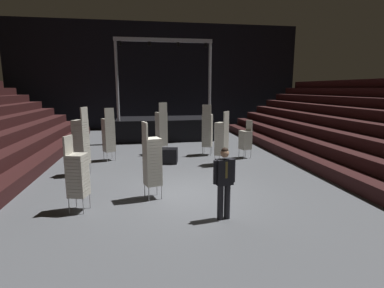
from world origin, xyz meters
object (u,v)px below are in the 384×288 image
at_px(man_with_tie, 224,179).
at_px(chair_stack_rear_centre, 246,139).
at_px(chair_stack_front_right, 77,174).
at_px(chair_stack_rear_left, 207,130).
at_px(chair_stack_rear_right, 152,161).
at_px(chair_stack_front_left, 109,134).
at_px(chair_stack_mid_right, 81,141).
at_px(chair_stack_mid_centre, 161,128).
at_px(chair_stack_mid_left, 222,138).
at_px(stage_riser, 164,127).
at_px(equipment_road_case, 167,156).

relative_size(man_with_tie, chair_stack_rear_centre, 1.04).
xyz_separation_m(chair_stack_front_right, chair_stack_rear_left, (4.65, 5.94, 0.21)).
bearing_deg(chair_stack_rear_centre, chair_stack_rear_right, 117.92).
bearing_deg(chair_stack_front_left, chair_stack_rear_centre, -32.85).
bearing_deg(chair_stack_mid_right, chair_stack_mid_centre, -23.99).
bearing_deg(chair_stack_rear_left, chair_stack_mid_left, -60.95).
bearing_deg(chair_stack_mid_left, chair_stack_front_left, 114.63).
height_order(chair_stack_front_left, chair_stack_rear_left, chair_stack_rear_left).
relative_size(man_with_tie, chair_stack_mid_left, 0.80).
xyz_separation_m(man_with_tie, chair_stack_rear_centre, (2.67, 6.12, -0.15)).
xyz_separation_m(chair_stack_mid_left, chair_stack_mid_centre, (-2.31, 2.48, 0.13)).
bearing_deg(chair_stack_rear_left, stage_riser, 132.01).
height_order(chair_stack_front_left, chair_stack_mid_right, chair_stack_mid_right).
bearing_deg(chair_stack_rear_right, chair_stack_front_left, -178.03).
relative_size(chair_stack_mid_right, chair_stack_mid_centre, 1.00).
xyz_separation_m(stage_riser, equipment_road_case, (-0.32, -6.34, -0.41)).
bearing_deg(chair_stack_mid_left, chair_stack_mid_right, 138.95).
distance_m(chair_stack_front_left, chair_stack_mid_left, 4.90).
distance_m(chair_stack_mid_right, equipment_road_case, 3.53).
relative_size(chair_stack_front_right, chair_stack_rear_centre, 1.15).
distance_m(stage_riser, chair_stack_rear_right, 10.45).
bearing_deg(chair_stack_rear_left, chair_stack_front_right, -104.70).
bearing_deg(chair_stack_front_left, man_with_tie, -91.24).
height_order(stage_riser, chair_stack_mid_left, stage_riser).
bearing_deg(chair_stack_mid_left, chair_stack_front_right, 172.24).
height_order(chair_stack_mid_right, equipment_road_case, chair_stack_mid_right).
bearing_deg(chair_stack_mid_left, stage_riser, 57.73).
bearing_deg(chair_stack_rear_right, chair_stack_mid_centre, 156.62).
bearing_deg(chair_stack_rear_right, chair_stack_rear_centre, 118.40).
height_order(chair_stack_mid_centre, chair_stack_rear_left, chair_stack_mid_centre).
xyz_separation_m(chair_stack_mid_centre, equipment_road_case, (0.09, -1.85, -0.92)).
height_order(stage_riser, chair_stack_rear_centre, stage_riser).
bearing_deg(chair_stack_mid_centre, chair_stack_front_right, -135.63).
xyz_separation_m(stage_riser, chair_stack_rear_centre, (3.29, -5.96, 0.14)).
distance_m(chair_stack_mid_right, chair_stack_rear_centre, 6.98).
distance_m(chair_stack_front_right, chair_stack_rear_centre, 8.02).
xyz_separation_m(chair_stack_front_left, equipment_road_case, (2.44, -0.87, -0.84)).
bearing_deg(chair_stack_front_right, man_with_tie, 88.37).
bearing_deg(chair_stack_rear_right, chair_stack_front_right, -89.63).
relative_size(stage_riser, chair_stack_rear_right, 2.64).
bearing_deg(chair_stack_mid_centre, equipment_road_case, -111.50).
distance_m(chair_stack_rear_centre, equipment_road_case, 3.67).
height_order(chair_stack_mid_left, equipment_road_case, chair_stack_mid_left).
xyz_separation_m(chair_stack_rear_left, equipment_road_case, (-2.03, -1.28, -0.88)).
relative_size(chair_stack_front_left, chair_stack_mid_centre, 0.93).
height_order(chair_stack_front_left, chair_stack_mid_left, chair_stack_front_left).
height_order(stage_riser, chair_stack_mid_right, stage_riser).
height_order(chair_stack_rear_right, chair_stack_rear_centre, chair_stack_rear_right).
height_order(chair_stack_mid_left, chair_stack_mid_centre, chair_stack_mid_centre).
relative_size(stage_riser, chair_stack_rear_centre, 3.43).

